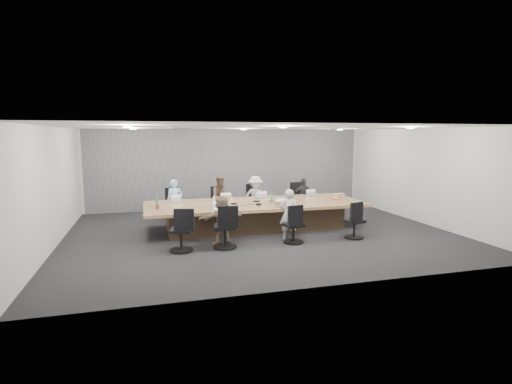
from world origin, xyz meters
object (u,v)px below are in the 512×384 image
object	(u,v)px
chair_3	(299,201)
person_0	(175,201)
mug_brown	(157,207)
snack_packet	(336,199)
person_1	(221,198)
bottle_green_left	(157,200)
person_5	(222,220)
laptop_6	(281,206)
chair_0	(174,208)
laptop_5	(218,209)
chair_7	(354,224)
laptop_3	(310,195)
person_2	(255,197)
chair_5	(225,230)
chair_1	(219,206)
stapler	(259,204)
laptop_0	(176,201)
laptop_2	(260,197)
person_6	(289,214)
bottle_green_right	(271,198)
canvas_bag	(340,196)
chair_4	(181,234)
chair_2	(253,203)
chair_6	(293,228)
bottle_clear	(214,199)
person_3	(303,197)
laptop_1	(225,199)

from	to	relation	value
chair_3	person_0	bearing A→B (deg)	5.60
mug_brown	snack_packet	bearing A→B (deg)	0.64
person_1	bottle_green_left	xyz separation A→B (m)	(-1.95, -0.98, 0.18)
person_5	mug_brown	world-z (taller)	person_5
person_0	laptop_6	xyz separation A→B (m)	(2.61, -2.15, 0.10)
chair_0	laptop_5	world-z (taller)	chair_0
chair_7	laptop_3	size ratio (longest dim) A/B	2.22
chair_3	person_2	bearing A→B (deg)	13.08
chair_5	chair_7	bearing A→B (deg)	9.63
bottle_green_left	chair_1	bearing A→B (deg)	34.35
person_5	stapler	distance (m)	1.48
person_5	mug_brown	bearing A→B (deg)	-44.90
laptop_0	laptop_2	distance (m)	2.49
person_2	person_6	world-z (taller)	person_2
laptop_0	bottle_green_right	bearing A→B (deg)	155.05
chair_1	canvas_bag	xyz separation A→B (m)	(3.30, -1.68, 0.43)
person_5	person_6	world-z (taller)	person_6
chair_4	person_1	bearing A→B (deg)	79.19
chair_0	chair_5	distance (m)	3.52
chair_3	person_2	xyz separation A→B (m)	(-1.60, -0.35, 0.24)
bottle_green_right	canvas_bag	bearing A→B (deg)	3.35
person_0	laptop_3	distance (m)	4.12
person_6	laptop_2	bearing A→B (deg)	-73.15
chair_3	laptop_6	bearing A→B (deg)	60.15
laptop_2	person_5	xyz separation A→B (m)	(-1.57, -2.15, -0.15)
person_5	chair_0	bearing A→B (deg)	-81.43
chair_2	laptop_0	distance (m)	2.67
laptop_5	stapler	bearing A→B (deg)	5.20
chair_6	laptop_6	distance (m)	0.98
laptop_0	bottle_clear	xyz separation A→B (m)	(0.99, -0.58, 0.09)
laptop_3	bottle_clear	world-z (taller)	bottle_clear
chair_1	laptop_0	xyz separation A→B (m)	(-1.40, -0.90, 0.37)
chair_2	person_3	world-z (taller)	person_3
chair_6	person_3	xyz separation A→B (m)	(1.48, 3.05, 0.24)
person_2	bottle_clear	bearing A→B (deg)	-141.08
person_3	canvas_bag	xyz separation A→B (m)	(0.62, -1.33, 0.20)
person_1	chair_0	bearing A→B (deg)	161.89
chair_2	canvas_bag	world-z (taller)	canvas_bag
chair_2	person_5	distance (m)	3.43
person_3	laptop_5	bearing A→B (deg)	-139.43
chair_3	laptop_1	size ratio (longest dim) A/B	2.62
chair_3	laptop_6	size ratio (longest dim) A/B	2.86
canvas_bag	person_0	bearing A→B (deg)	164.16
chair_0	laptop_1	distance (m)	1.71
chair_6	mug_brown	distance (m)	3.49
laptop_2	person_5	size ratio (longest dim) A/B	0.29
person_5	bottle_clear	world-z (taller)	person_5
person_3	bottle_green_right	distance (m)	2.14
chair_3	mug_brown	bearing A→B (deg)	23.65
bottle_green_left	mug_brown	size ratio (longest dim) A/B	2.27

